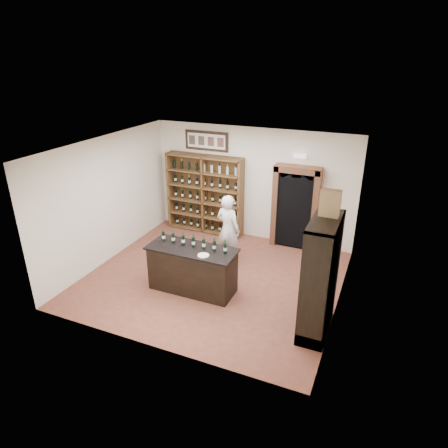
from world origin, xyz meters
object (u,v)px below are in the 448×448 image
(side_cabinet, at_px, (320,295))
(wine_crate, at_px, (330,203))
(shopkeeper, at_px, (228,229))
(counter_bottle_0, at_px, (163,236))
(tasting_counter, at_px, (193,269))
(wine_shelf, at_px, (205,194))

(side_cabinet, bearing_deg, wine_crate, 99.63)
(shopkeeper, bearing_deg, counter_bottle_0, 68.42)
(tasting_counter, height_order, wine_crate, wine_crate)
(side_cabinet, height_order, wine_crate, wine_crate)
(tasting_counter, bearing_deg, counter_bottle_0, 173.75)
(counter_bottle_0, bearing_deg, shopkeeper, 56.05)
(side_cabinet, relative_size, shopkeeper, 1.28)
(side_cabinet, xyz_separation_m, wine_crate, (-0.03, 0.17, 1.68))
(tasting_counter, height_order, counter_bottle_0, counter_bottle_0)
(tasting_counter, distance_m, counter_bottle_0, 0.95)
(wine_shelf, relative_size, counter_bottle_0, 7.33)
(wine_shelf, xyz_separation_m, tasting_counter, (1.10, -2.93, -0.61))
(shopkeeper, xyz_separation_m, wine_crate, (2.49, -1.58, 1.58))
(wine_shelf, xyz_separation_m, wine_crate, (3.80, -3.06, 1.34))
(tasting_counter, xyz_separation_m, shopkeeper, (0.21, 1.45, 0.37))
(tasting_counter, bearing_deg, shopkeeper, 81.95)
(wine_shelf, xyz_separation_m, counter_bottle_0, (0.38, -2.85, 0.01))
(side_cabinet, relative_size, wine_crate, 4.68)
(wine_shelf, height_order, side_cabinet, same)
(wine_crate, bearing_deg, wine_shelf, 142.81)
(tasting_counter, xyz_separation_m, wine_crate, (2.70, -0.13, 1.94))
(counter_bottle_0, bearing_deg, wine_crate, -3.45)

